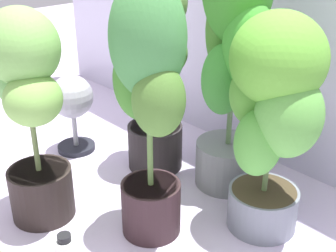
{
  "coord_description": "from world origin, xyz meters",
  "views": [
    {
      "loc": [
        1.07,
        -0.77,
        1.06
      ],
      "look_at": [
        -0.05,
        0.27,
        0.33
      ],
      "focal_mm": 48.7,
      "sensor_mm": 36.0,
      "label": 1
    }
  ],
  "objects_px": {
    "potted_plant_back_center": "(235,43)",
    "potted_plant_front_left": "(29,103)",
    "potted_plant_center": "(149,92)",
    "floor_fan": "(72,102)",
    "potted_plant_back_left": "(153,58)",
    "potted_plant_back_right": "(273,107)"
  },
  "relations": [
    {
      "from": "potted_plant_back_center",
      "to": "potted_plant_front_left",
      "type": "bearing_deg",
      "value": -116.32
    },
    {
      "from": "potted_plant_center",
      "to": "potted_plant_front_left",
      "type": "relative_size",
      "value": 1.14
    },
    {
      "from": "potted_plant_front_left",
      "to": "floor_fan",
      "type": "distance_m",
      "value": 0.56
    },
    {
      "from": "potted_plant_back_left",
      "to": "potted_plant_front_left",
      "type": "height_order",
      "value": "potted_plant_back_left"
    },
    {
      "from": "potted_plant_front_left",
      "to": "potted_plant_back_right",
      "type": "height_order",
      "value": "potted_plant_back_right"
    },
    {
      "from": "potted_plant_center",
      "to": "potted_plant_back_center",
      "type": "relative_size",
      "value": 0.84
    },
    {
      "from": "potted_plant_back_left",
      "to": "potted_plant_back_center",
      "type": "height_order",
      "value": "potted_plant_back_center"
    },
    {
      "from": "potted_plant_center",
      "to": "floor_fan",
      "type": "relative_size",
      "value": 2.39
    },
    {
      "from": "potted_plant_back_center",
      "to": "potted_plant_back_left",
      "type": "bearing_deg",
      "value": -158.2
    },
    {
      "from": "potted_plant_back_center",
      "to": "floor_fan",
      "type": "xyz_separation_m",
      "value": [
        -0.7,
        -0.3,
        -0.36
      ]
    },
    {
      "from": "potted_plant_back_left",
      "to": "floor_fan",
      "type": "xyz_separation_m",
      "value": [
        -0.38,
        -0.17,
        -0.26
      ]
    },
    {
      "from": "potted_plant_front_left",
      "to": "potted_plant_back_center",
      "type": "bearing_deg",
      "value": 63.68
    },
    {
      "from": "potted_plant_back_right",
      "to": "floor_fan",
      "type": "bearing_deg",
      "value": -169.85
    },
    {
      "from": "potted_plant_back_center",
      "to": "potted_plant_front_left",
      "type": "xyz_separation_m",
      "value": [
        -0.33,
        -0.68,
        -0.15
      ]
    },
    {
      "from": "potted_plant_back_left",
      "to": "floor_fan",
      "type": "height_order",
      "value": "potted_plant_back_left"
    },
    {
      "from": "potted_plant_back_left",
      "to": "potted_plant_front_left",
      "type": "bearing_deg",
      "value": -91.57
    },
    {
      "from": "potted_plant_center",
      "to": "floor_fan",
      "type": "bearing_deg",
      "value": 169.51
    },
    {
      "from": "potted_plant_center",
      "to": "potted_plant_back_right",
      "type": "distance_m",
      "value": 0.41
    },
    {
      "from": "potted_plant_center",
      "to": "potted_plant_back_center",
      "type": "distance_m",
      "value": 0.44
    },
    {
      "from": "potted_plant_back_center",
      "to": "potted_plant_back_right",
      "type": "distance_m",
      "value": 0.33
    },
    {
      "from": "potted_plant_center",
      "to": "potted_plant_front_left",
      "type": "xyz_separation_m",
      "value": [
        -0.35,
        -0.24,
        -0.08
      ]
    },
    {
      "from": "potted_plant_back_center",
      "to": "floor_fan",
      "type": "relative_size",
      "value": 2.84
    }
  ]
}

